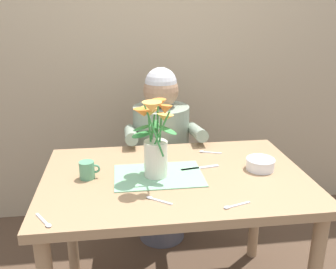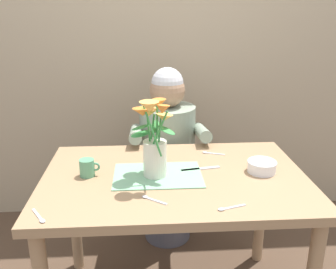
{
  "view_description": "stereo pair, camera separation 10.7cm",
  "coord_description": "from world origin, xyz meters",
  "views": [
    {
      "loc": [
        -0.24,
        -1.53,
        1.47
      ],
      "look_at": [
        -0.03,
        0.05,
        0.92
      ],
      "focal_mm": 39.98,
      "sensor_mm": 36.0,
      "label": 1
    },
    {
      "loc": [
        -0.13,
        -1.55,
        1.47
      ],
      "look_at": [
        -0.03,
        0.05,
        0.92
      ],
      "focal_mm": 39.98,
      "sensor_mm": 36.0,
      "label": 2
    }
  ],
  "objects": [
    {
      "name": "spoon_3",
      "position": [
        0.18,
        -0.31,
        0.74
      ],
      "size": [
        0.12,
        0.05,
        0.01
      ],
      "color": "silver",
      "rests_on": "dining_table"
    },
    {
      "name": "dining_table",
      "position": [
        0.0,
        0.0,
        0.64
      ],
      "size": [
        1.2,
        0.8,
        0.74
      ],
      "color": "#9E7A56",
      "rests_on": "ground_plane"
    },
    {
      "name": "wood_panel_backdrop",
      "position": [
        0.0,
        1.05,
        1.25
      ],
      "size": [
        4.0,
        0.1,
        2.5
      ],
      "primitive_type": "cube",
      "color": "tan",
      "rests_on": "ground_plane"
    },
    {
      "name": "spoon_0",
      "position": [
        -0.52,
        -0.33,
        0.74
      ],
      "size": [
        0.08,
        0.11,
        0.01
      ],
      "color": "silver",
      "rests_on": "dining_table"
    },
    {
      "name": "flower_vase",
      "position": [
        -0.09,
        -0.01,
        0.92
      ],
      "size": [
        0.2,
        0.27,
        0.37
      ],
      "color": "silver",
      "rests_on": "dining_table"
    },
    {
      "name": "spoon_2",
      "position": [
        -0.12,
        -0.22,
        0.74
      ],
      "size": [
        0.1,
        0.08,
        0.01
      ],
      "color": "silver",
      "rests_on": "dining_table"
    },
    {
      "name": "tea_cup",
      "position": [
        -0.39,
        0.02,
        0.78
      ],
      "size": [
        0.09,
        0.07,
        0.08
      ],
      "color": "#569970",
      "rests_on": "dining_table"
    },
    {
      "name": "seated_person",
      "position": [
        0.01,
        0.62,
        0.56
      ],
      "size": [
        0.45,
        0.47,
        1.14
      ],
      "rotation": [
        0.0,
        0.0,
        -0.04
      ],
      "color": "#4C4C56",
      "rests_on": "ground_plane"
    },
    {
      "name": "striped_placemat",
      "position": [
        -0.08,
        -0.0,
        0.74
      ],
      "size": [
        0.4,
        0.28,
        0.0
      ],
      "primitive_type": "cube",
      "color": "#7AB289",
      "rests_on": "dining_table"
    },
    {
      "name": "spoon_1",
      "position": [
        0.21,
        0.25,
        0.74
      ],
      "size": [
        0.12,
        0.05,
        0.01
      ],
      "color": "silver",
      "rests_on": "dining_table"
    },
    {
      "name": "dinner_knife",
      "position": [
        0.13,
        0.06,
        0.74
      ],
      "size": [
        0.19,
        0.05,
        0.0
      ],
      "primitive_type": "cube",
      "rotation": [
        0.0,
        0.0,
        0.18
      ],
      "color": "silver",
      "rests_on": "dining_table"
    },
    {
      "name": "ceramic_bowl",
      "position": [
        0.41,
        0.01,
        0.77
      ],
      "size": [
        0.14,
        0.14,
        0.06
      ],
      "color": "white",
      "rests_on": "dining_table"
    }
  ]
}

